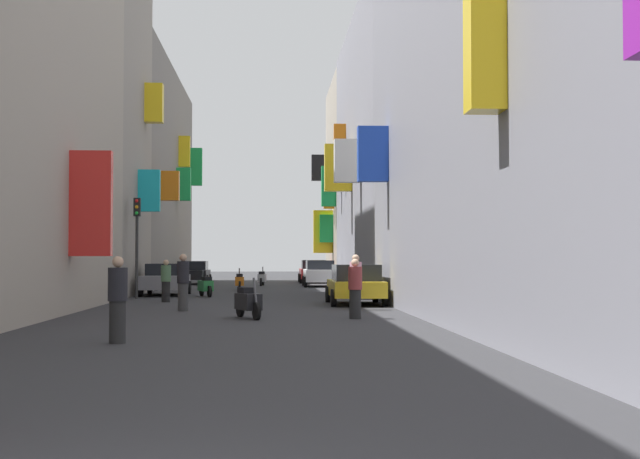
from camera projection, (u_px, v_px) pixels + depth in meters
The scene contains 20 objects.
ground_plane at pixel (248, 299), 34.67m from camera, with size 140.00×140.00×0.00m, color #2D2D30.
building_left_mid_a at pixel (72, 77), 38.73m from camera, with size 6.96×8.23×19.47m.
building_left_mid_b at pixel (127, 178), 53.55m from camera, with size 7.26×21.69×13.16m.
building_right_mid_a at pixel (409, 155), 44.56m from camera, with size 7.39×19.62×13.88m.
building_right_mid_b at pixel (374, 183), 59.80m from camera, with size 7.34×10.95×13.67m.
parked_car_white at pixel (320, 273), 50.17m from camera, with size 1.91×4.39×1.51m.
parked_car_yellow at pixel (356, 283), 30.92m from camera, with size 1.95×4.29×1.42m.
parked_car_grey at pixel (166, 278), 38.64m from camera, with size 1.97×4.29×1.41m.
parked_car_red at pixel (313, 271), 57.49m from camera, with size 1.88×4.36×1.51m.
parked_car_black at pixel (195, 272), 54.88m from camera, with size 1.93×4.08×1.45m.
scooter_orange at pixel (239, 281), 44.32m from camera, with size 0.50×1.82×1.13m.
scooter_green at pixel (206, 286), 37.15m from camera, with size 0.76×1.73×1.13m.
scooter_silver at pixel (262, 278), 51.61m from camera, with size 0.53×1.83×1.13m.
scooter_black at pixel (248, 302), 23.79m from camera, with size 0.80×1.78×1.13m.
pedestrian_crossing at pixel (183, 282), 27.13m from camera, with size 0.54×0.54×1.79m.
pedestrian_near_left at pixel (356, 282), 27.67m from camera, with size 0.40×0.40×1.77m.
pedestrian_near_right at pixel (355, 289), 23.67m from camera, with size 0.53×0.53×1.64m.
pedestrian_mid_street at pixel (166, 281), 32.55m from camera, with size 0.45×0.45×1.59m.
pedestrian_far_away at pixel (118, 300), 16.92m from camera, with size 0.50×0.50×1.70m.
traffic_light_near_corner at pixel (137, 230), 35.38m from camera, with size 0.26×0.34×4.11m.
Camera 1 is at (0.94, -4.85, 1.67)m, focal length 48.74 mm.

